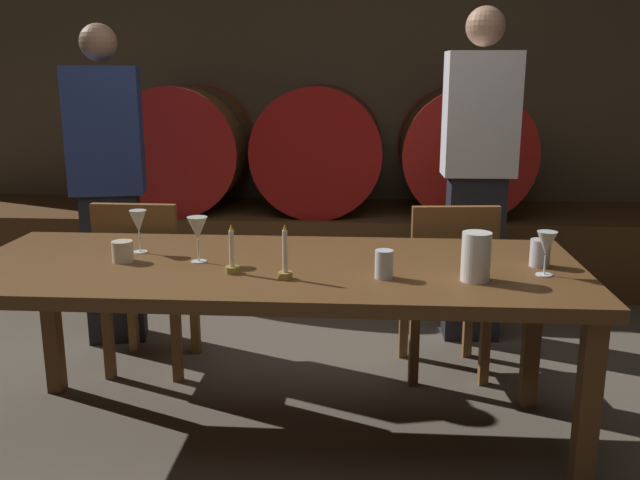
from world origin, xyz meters
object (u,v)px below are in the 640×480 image
Objects in this scene: chair_left at (145,278)px; wine_barrel_center at (319,149)px; wine_barrel_left at (186,148)px; cup_left at (123,251)px; dining_table at (273,280)px; cup_center at (384,264)px; wine_barrel_right at (463,150)px; pitcher at (476,257)px; guest_left at (109,185)px; chair_right at (448,282)px; candle_left at (232,260)px; wine_glass_center at (198,229)px; cup_right at (540,253)px; candle_right at (285,264)px; wine_glass_right at (546,245)px; wine_glass_left at (138,222)px; guest_right at (477,175)px.

wine_barrel_center is at bearing -113.10° from chair_left.
cup_left is at bearing -81.43° from wine_barrel_left.
cup_left is (0.35, -2.31, -0.15)m from wine_barrel_left.
cup_center reaches higher than dining_table.
wine_barrel_right reaches higher than pitcher.
dining_table is 1.37× the size of guest_left.
candle_left is (-0.88, -0.83, 0.32)m from chair_right.
wine_barrel_center is at bearing 75.57° from cup_left.
cup_left is at bearing -177.33° from wine_glass_center.
candle_left reaches higher than cup_right.
guest_left is 16.82× the size of cup_center.
candle_right reaches higher than wine_glass_right.
wine_barrel_left is at bearing 108.17° from candle_left.
wine_glass_left is at bearing 172.10° from wine_glass_right.
cup_left is (-0.29, -0.01, -0.09)m from wine_glass_center.
wine_barrel_left is at bearing 118.72° from cup_center.
guest_left is 2.29m from cup_right.
wine_glass_left is (0.16, -0.51, 0.39)m from chair_left.
wine_barrel_right is 2.81m from cup_left.
wine_barrel_right reaches higher than candle_left.
guest_right is (0.20, 0.56, 0.44)m from chair_right.
wine_barrel_right reaches higher than wine_glass_center.
cup_right is at bearing 8.60° from candle_left.
wine_glass_left is (-1.57, -2.17, -0.06)m from wine_barrel_right.
wine_glass_right is 1.56× the size of cup_right.
guest_left is 9.84× the size of wine_glass_left.
candle_left is 1.13m from wine_glass_right.
wine_glass_center is (-0.29, 0.00, 0.20)m from dining_table.
wine_barrel_left is at bearing 130.51° from cup_right.
chair_right is 4.80× the size of candle_left.
wine_barrel_left is 4.99× the size of wine_glass_left.
wine_glass_right is at bearing 90.87° from guest_right.
wine_barrel_center is at bearing 89.63° from dining_table.
wine_glass_right is at bearing -5.09° from dining_table.
guest_left is 1.91m from cup_center.
pitcher reaches higher than chair_right.
guest_left is 2.17m from pitcher.
chair_left and chair_right have the same top height.
chair_right is at bearing 154.95° from guest_left.
chair_left is (-0.73, -1.66, -0.46)m from wine_barrel_center.
wine_glass_center reaches higher than cup_right.
wine_glass_left is (-1.31, -0.56, 0.39)m from chair_right.
guest_right is at bearing 52.05° from candle_left.
cup_center is (-0.33, -0.85, 0.32)m from chair_right.
guest_left is 1.18m from cup_left.
guest_right is at bearing -159.39° from chair_left.
dining_table is at bearing 139.08° from chair_left.
chair_left is 10.88× the size of cup_left.
chair_left is 1.20m from candle_right.
wine_glass_center is (-1.04, -0.69, 0.40)m from chair_right.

